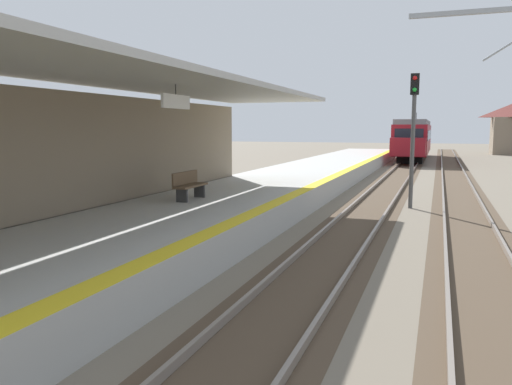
% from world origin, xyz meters
% --- Properties ---
extents(station_platform, '(5.00, 80.00, 0.91)m').
position_xyz_m(station_platform, '(-2.50, 16.00, 0.45)').
color(station_platform, '#A8A8A3').
rests_on(station_platform, ground).
extents(station_building_with_canopy, '(4.85, 24.00, 4.43)m').
position_xyz_m(station_building_with_canopy, '(-4.30, 10.25, 2.66)').
color(station_building_with_canopy, '#4C4C4C').
rests_on(station_building_with_canopy, ground).
extents(track_pair_nearest_platform, '(2.34, 120.00, 0.16)m').
position_xyz_m(track_pair_nearest_platform, '(1.90, 20.00, 0.05)').
color(track_pair_nearest_platform, '#4C3D2D').
rests_on(track_pair_nearest_platform, ground).
extents(track_pair_middle, '(2.34, 120.00, 0.16)m').
position_xyz_m(track_pair_middle, '(5.30, 20.00, 0.05)').
color(track_pair_middle, '#4C3D2D').
rests_on(track_pair_middle, ground).
extents(approaching_train, '(2.93, 19.60, 4.76)m').
position_xyz_m(approaching_train, '(1.90, 53.03, 2.18)').
color(approaching_train, maroon).
rests_on(approaching_train, ground).
extents(rail_signal_post, '(0.32, 0.34, 5.20)m').
position_xyz_m(rail_signal_post, '(3.34, 20.95, 3.19)').
color(rail_signal_post, '#4C4C4C').
rests_on(rail_signal_post, ground).
extents(platform_bench, '(0.45, 1.60, 0.88)m').
position_xyz_m(platform_bench, '(-3.02, 14.48, 1.37)').
color(platform_bench, brown).
rests_on(platform_bench, station_platform).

